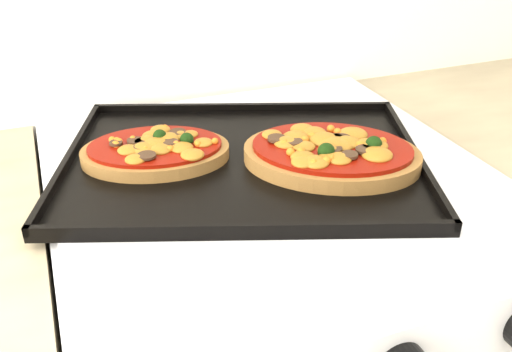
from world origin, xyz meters
name	(u,v)px	position (x,y,z in m)	size (l,w,h in m)	color
baking_tray	(243,159)	(-0.03, 1.72, 0.92)	(0.49, 0.36, 0.02)	black
pizza_left	(155,149)	(-0.14, 1.77, 0.94)	(0.21, 0.14, 0.03)	olive
pizza_right	(332,152)	(0.08, 1.67, 0.94)	(0.24, 0.17, 0.04)	olive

